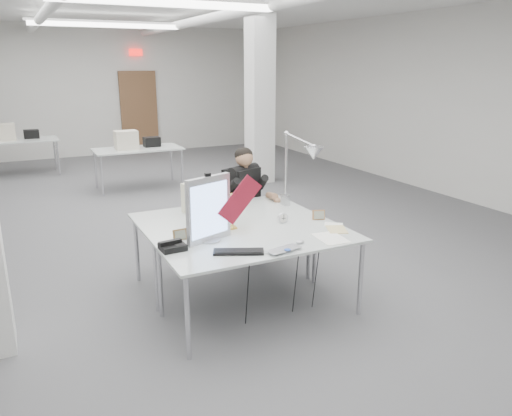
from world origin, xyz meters
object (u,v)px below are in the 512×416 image
at_px(beige_monitor, 203,198).
at_px(architect_lamp, 298,168).
at_px(desk_main, 261,241).
at_px(seated_person, 244,184).
at_px(bankers_lamp, 227,213).
at_px(office_chair, 243,216).
at_px(desk_phone, 173,247).
at_px(monitor, 209,209).
at_px(laptop, 287,252).

distance_m(beige_monitor, architect_lamp, 1.05).
distance_m(desk_main, architect_lamp, 1.12).
xyz_separation_m(seated_person, beige_monitor, (-0.69, -0.43, 0.01)).
relative_size(seated_person, bankers_lamp, 2.90).
bearing_deg(bankers_lamp, desk_main, -52.88).
bearing_deg(office_chair, bankers_lamp, -144.23).
height_order(desk_main, seated_person, seated_person).
height_order(office_chair, desk_phone, office_chair).
bearing_deg(monitor, seated_person, 33.87).
relative_size(monitor, architect_lamp, 0.63).
relative_size(office_chair, monitor, 1.68).
height_order(desk_main, beige_monitor, beige_monitor).
bearing_deg(beige_monitor, desk_main, -94.99).
height_order(seated_person, bankers_lamp, seated_person).
height_order(laptop, bankers_lamp, bankers_lamp).
bearing_deg(beige_monitor, monitor, -121.20).
height_order(monitor, architect_lamp, architect_lamp).
bearing_deg(office_chair, desk_phone, -155.83).
height_order(desk_main, bankers_lamp, bankers_lamp).
distance_m(seated_person, beige_monitor, 0.81).
bearing_deg(bankers_lamp, beige_monitor, 110.06).
height_order(seated_person, monitor, seated_person).
bearing_deg(architect_lamp, desk_phone, -168.87).
xyz_separation_m(desk_main, architect_lamp, (0.77, 0.66, 0.48)).
bearing_deg(laptop, desk_phone, 138.10).
bearing_deg(desk_main, seated_person, 70.50).
distance_m(desk_main, office_chair, 1.61).
distance_m(office_chair, seated_person, 0.41).
xyz_separation_m(monitor, architect_lamp, (1.19, 0.48, 0.17)).
xyz_separation_m(laptop, architect_lamp, (0.72, 1.05, 0.45)).
bearing_deg(laptop, monitor, 118.25).
xyz_separation_m(seated_person, laptop, (-0.46, -1.85, -0.13)).
bearing_deg(desk_phone, architect_lamp, 16.44).
xyz_separation_m(bankers_lamp, beige_monitor, (-0.02, 0.60, -0.00)).
relative_size(desk_main, desk_phone, 8.71).
distance_m(desk_phone, architect_lamp, 1.71).
distance_m(monitor, beige_monitor, 0.89).
bearing_deg(architect_lamp, bankers_lamp, -173.72).
relative_size(bankers_lamp, beige_monitor, 0.95).
height_order(office_chair, beige_monitor, beige_monitor).
relative_size(seated_person, beige_monitor, 2.75).
bearing_deg(seated_person, laptop, -126.95).
relative_size(office_chair, bankers_lamp, 3.10).
xyz_separation_m(laptop, beige_monitor, (-0.22, 1.41, 0.15)).
bearing_deg(beige_monitor, bankers_lamp, -102.22).
bearing_deg(desk_main, desk_phone, 172.26).
bearing_deg(desk_phone, monitor, 8.98).
distance_m(laptop, desk_phone, 0.98).
height_order(monitor, laptop, monitor).
bearing_deg(bankers_lamp, seated_person, 75.25).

